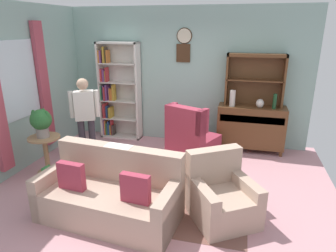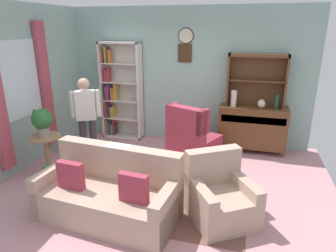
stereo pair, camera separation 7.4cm
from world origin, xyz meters
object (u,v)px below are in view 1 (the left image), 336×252
(sideboard, at_px, (251,126))
(coffee_table, at_px, (143,165))
(person_reading, at_px, (85,115))
(vase_tall, at_px, (232,98))
(bottle_wine, at_px, (275,101))
(book_stack, at_px, (141,159))
(armchair_floral, at_px, (221,198))
(wingback_chair, at_px, (191,139))
(potted_plant_small, at_px, (48,173))
(plant_stand, at_px, (46,151))
(potted_plant_large, at_px, (41,121))
(sideboard_hutch, at_px, (255,73))
(bookshelf, at_px, (117,92))
(vase_round, at_px, (260,103))
(couch_floral, at_px, (111,195))

(sideboard, xyz_separation_m, coffee_table, (-1.62, -1.90, -0.16))
(sideboard, bearing_deg, person_reading, -155.88)
(vase_tall, height_order, bottle_wine, vase_tall)
(book_stack, bearing_deg, bottle_wine, 41.74)
(book_stack, bearing_deg, vase_tall, 55.50)
(bottle_wine, bearing_deg, armchair_floral, -107.95)
(wingback_chair, bearing_deg, potted_plant_small, -143.78)
(wingback_chair, height_order, plant_stand, wingback_chair)
(armchair_floral, relative_size, plant_stand, 1.61)
(vase_tall, bearing_deg, potted_plant_large, -148.55)
(book_stack, bearing_deg, wingback_chair, 65.69)
(armchair_floral, relative_size, person_reading, 0.68)
(sideboard_hutch, bearing_deg, bookshelf, -179.53)
(sideboard_hutch, xyz_separation_m, person_reading, (-2.90, -1.41, -0.65))
(vase_tall, bearing_deg, plant_stand, -148.65)
(wingback_chair, xyz_separation_m, potted_plant_small, (-2.06, -1.51, -0.22))
(vase_round, bearing_deg, potted_plant_small, -147.19)
(bookshelf, height_order, person_reading, bookshelf)
(vase_round, xyz_separation_m, plant_stand, (-3.48, -1.82, -0.60))
(potted_plant_small, height_order, book_stack, book_stack)
(vase_round, distance_m, wingback_chair, 1.49)
(couch_floral, relative_size, coffee_table, 2.34)
(person_reading, distance_m, coffee_table, 1.52)
(sideboard_hutch, bearing_deg, bottle_wine, -26.96)
(bookshelf, distance_m, vase_round, 3.03)
(potted_plant_small, relative_size, book_stack, 1.48)
(book_stack, bearing_deg, armchair_floral, -22.43)
(coffee_table, bearing_deg, potted_plant_small, -169.70)
(bottle_wine, relative_size, armchair_floral, 0.27)
(vase_round, distance_m, plant_stand, 3.97)
(couch_floral, bearing_deg, vase_round, 54.78)
(potted_plant_small, height_order, person_reading, person_reading)
(vase_round, relative_size, book_stack, 0.87)
(bookshelf, distance_m, person_reading, 1.39)
(sideboard_hutch, height_order, vase_round, sideboard_hutch)
(vase_round, height_order, armchair_floral, vase_round)
(armchair_floral, height_order, book_stack, armchair_floral)
(potted_plant_small, bearing_deg, plant_stand, 126.07)
(vase_round, height_order, potted_plant_large, potted_plant_large)
(armchair_floral, xyz_separation_m, plant_stand, (-2.99, 0.54, 0.12))
(bookshelf, relative_size, potted_plant_large, 4.44)
(wingback_chair, bearing_deg, book_stack, -114.31)
(bookshelf, relative_size, vase_tall, 6.61)
(sideboard_hutch, bearing_deg, armchair_floral, -98.25)
(bookshelf, height_order, coffee_table, bookshelf)
(book_stack, bearing_deg, sideboard, 49.20)
(person_reading, bearing_deg, coffee_table, -25.26)
(potted_plant_large, bearing_deg, armchair_floral, -10.14)
(wingback_chair, bearing_deg, vase_tall, 40.30)
(armchair_floral, height_order, person_reading, person_reading)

